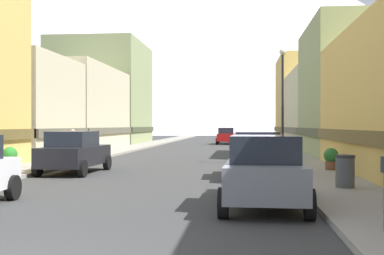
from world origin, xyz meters
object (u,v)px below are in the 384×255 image
(car_right_0, at_px, (264,171))
(pedestrian_0, at_px, (73,145))
(car_right_1, at_px, (256,155))
(potted_plant_1, at_px, (331,158))
(car_driving_0, at_px, (226,136))
(streetlamp_right, at_px, (283,87))
(car_left_1, at_px, (74,152))
(trash_bin_right, at_px, (345,171))
(potted_plant_0, at_px, (10,156))

(car_right_0, bearing_deg, pedestrian_0, 123.85)
(car_right_1, bearing_deg, potted_plant_1, 33.82)
(car_driving_0, height_order, streetlamp_right, streetlamp_right)
(car_left_1, bearing_deg, pedestrian_0, 109.61)
(trash_bin_right, bearing_deg, pedestrian_0, 136.49)
(car_right_0, bearing_deg, trash_bin_right, 49.78)
(car_right_1, height_order, trash_bin_right, car_right_1)
(car_right_1, height_order, potted_plant_0, car_right_1)
(trash_bin_right, height_order, potted_plant_1, trash_bin_right)
(car_right_0, bearing_deg, car_right_1, 89.98)
(car_driving_0, bearing_deg, car_left_1, -99.23)
(car_right_1, bearing_deg, potted_plant_0, 170.18)
(car_left_1, distance_m, car_driving_0, 33.68)
(car_right_0, height_order, potted_plant_1, car_right_0)
(streetlamp_right, bearing_deg, potted_plant_0, -158.66)
(car_left_1, distance_m, potted_plant_1, 10.85)
(car_right_0, xyz_separation_m, car_driving_0, (-2.20, 41.35, 0.00))
(car_left_1, distance_m, trash_bin_right, 11.36)
(car_right_1, relative_size, pedestrian_0, 2.66)
(car_left_1, xyz_separation_m, pedestrian_0, (-2.45, 6.87, 0.02))
(car_left_1, height_order, car_right_1, same)
(car_left_1, height_order, car_right_0, same)
(car_right_1, bearing_deg, streetlamp_right, 76.98)
(car_left_1, distance_m, car_right_0, 11.11)
(car_right_1, relative_size, potted_plant_0, 4.83)
(potted_plant_0, distance_m, potted_plant_1, 14.00)
(potted_plant_0, height_order, potted_plant_1, same)
(car_left_1, bearing_deg, potted_plant_0, 167.23)
(car_right_1, distance_m, car_driving_0, 34.46)
(car_left_1, xyz_separation_m, potted_plant_0, (-3.20, 0.72, -0.24))
(trash_bin_right, height_order, pedestrian_0, pedestrian_0)
(trash_bin_right, height_order, streetlamp_right, streetlamp_right)
(car_left_1, xyz_separation_m, trash_bin_right, (10.15, -5.09, -0.26))
(car_left_1, xyz_separation_m, car_right_0, (7.60, -8.11, 0.00))
(car_left_1, relative_size, car_right_1, 1.00)
(car_right_1, height_order, potted_plant_1, car_right_1)
(pedestrian_0, xyz_separation_m, streetlamp_right, (11.60, -1.32, 3.06))
(car_left_1, height_order, pedestrian_0, pedestrian_0)
(streetlamp_right, bearing_deg, car_left_1, -148.76)
(pedestrian_0, bearing_deg, car_driving_0, 73.42)
(car_left_1, relative_size, potted_plant_1, 4.83)
(trash_bin_right, xyz_separation_m, potted_plant_1, (0.65, 6.09, 0.00))
(potted_plant_1, xyz_separation_m, streetlamp_right, (-1.65, 4.55, 3.34))
(trash_bin_right, bearing_deg, potted_plant_0, 156.47)
(car_driving_0, distance_m, pedestrian_0, 27.51)
(car_driving_0, distance_m, trash_bin_right, 38.63)
(car_right_0, height_order, streetlamp_right, streetlamp_right)
(car_left_1, relative_size, car_right_0, 1.00)
(car_right_0, xyz_separation_m, pedestrian_0, (-10.05, 14.98, 0.02))
(car_right_0, height_order, car_driving_0, same)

